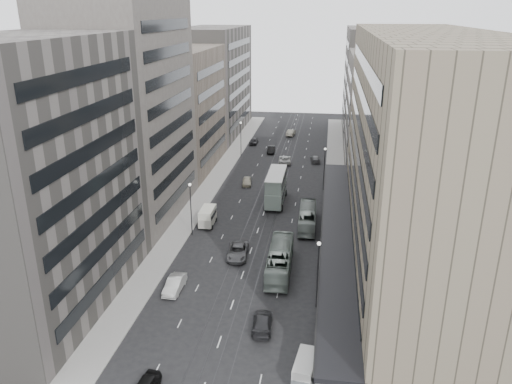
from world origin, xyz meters
The scene contains 29 objects.
ground centered at (0.00, 0.00, 0.00)m, with size 220.00×220.00×0.00m, color black.
sidewalk_right centered at (12.00, 37.50, 0.07)m, with size 4.00×125.00×0.15m, color gray.
sidewalk_left centered at (-12.00, 37.50, 0.07)m, with size 4.00×125.00×0.15m, color gray.
department_store centered at (21.45, 8.00, 14.95)m, with size 19.20×60.00×30.00m.
building_right_mid centered at (21.50, 52.00, 12.00)m, with size 15.00×28.00×24.00m, color #524C47.
building_right_far centered at (21.50, 82.00, 14.00)m, with size 15.00×32.00×28.00m, color slate.
building_left_a centered at (-21.50, -8.00, 15.00)m, with size 15.00×28.00×30.00m, color slate.
building_left_b centered at (-21.50, 19.00, 17.00)m, with size 15.00×26.00×34.00m, color #524C47.
building_left_c centered at (-21.50, 46.00, 12.50)m, with size 15.00×28.00×25.00m, color #6B5F53.
building_left_d centered at (-21.50, 79.00, 14.00)m, with size 15.00×38.00×28.00m, color slate.
lamp_right_near centered at (9.70, -5.00, 5.20)m, with size 0.44×0.44×8.32m.
lamp_right_far centered at (9.70, 35.00, 5.20)m, with size 0.44×0.44×8.32m.
lamp_left_near centered at (-9.70, 12.00, 5.20)m, with size 0.44×0.44×8.32m.
lamp_left_far centered at (-9.70, 55.00, 5.20)m, with size 0.44×0.44×8.32m.
bus_near centered at (4.68, 2.61, 1.71)m, with size 2.87×12.26×3.42m, color gray.
bus_far centered at (7.52, 17.67, 1.52)m, with size 2.56×10.94×3.05m, color gray.
double_decker centered at (1.50, 27.07, 3.04)m, with size 3.21×10.31×5.63m.
vw_microbus centered at (9.05, -17.25, 1.27)m, with size 2.39×4.44×2.29m.
panel_van centered at (-8.16, 15.79, 1.58)m, with size 2.31×4.59×2.87m.
sedan_1 centered at (-7.53, -3.92, 0.83)m, with size 1.75×5.02×1.65m, color #B4B4B0.
sedan_2 centered at (-1.50, 5.91, 0.81)m, with size 2.68×5.81×1.62m, color #535355.
sedan_3 centered at (4.10, -10.00, 0.76)m, with size 2.12×5.22×1.52m, color #242426.
sedan_4 centered at (-5.16, 35.87, 0.73)m, with size 1.73×4.31×1.47m, color #B5AE96.
sedan_5 centered at (-3.19, 59.64, 0.77)m, with size 1.64×4.70×1.55m, color black.
sedan_6 centered at (0.81, 51.75, 0.80)m, with size 2.65×5.75×1.60m, color #B7B7B2.
sedan_7 centered at (7.50, 53.61, 0.69)m, with size 1.94×4.78×1.39m, color #4F4F51.
sedan_8 centered at (-8.50, 67.19, 0.77)m, with size 1.82×4.53×1.54m, color #262628.
sedan_9 centered at (0.13, 77.74, 0.82)m, with size 1.75×5.01×1.65m, color #B4AE95.
pedestrian centered at (12.47, -12.20, 1.13)m, with size 0.71×0.47×1.95m, color black.
Camera 1 is at (10.05, -55.05, 32.38)m, focal length 35.00 mm.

